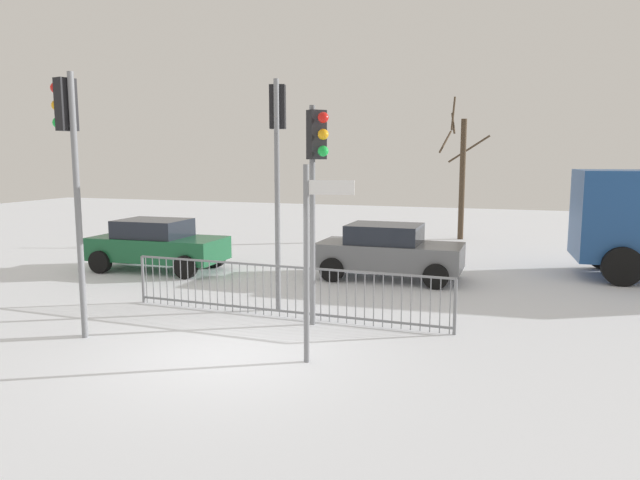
{
  "coord_description": "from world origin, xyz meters",
  "views": [
    {
      "loc": [
        4.5,
        -8.49,
        3.26
      ],
      "look_at": [
        0.92,
        2.04,
        1.69
      ],
      "focal_mm": 33.24,
      "sensor_mm": 36.0,
      "label": 1
    }
  ],
  "objects": [
    {
      "name": "direction_sign_post",
      "position": [
        1.43,
        0.07,
        1.76
      ],
      "size": [
        0.78,
        0.18,
        3.14
      ],
      "rotation": [
        0.0,
        0.0,
        0.17
      ],
      "color": "slate",
      "rests_on": "ground"
    },
    {
      "name": "traffic_light_mid_left",
      "position": [
        -0.36,
        3.06,
        3.53
      ],
      "size": [
        0.36,
        0.56,
        4.83
      ],
      "rotation": [
        0.0,
        0.0,
        0.24
      ],
      "color": "slate",
      "rests_on": "ground"
    },
    {
      "name": "car_green_far",
      "position": [
        -5.35,
        5.93,
        0.77
      ],
      "size": [
        3.85,
        2.02,
        1.47
      ],
      "rotation": [
        0.0,
        0.0,
        0.03
      ],
      "color": "#195933",
      "rests_on": "ground"
    },
    {
      "name": "bare_tree_left",
      "position": [
        2.24,
        15.44,
        2.61
      ],
      "size": [
        1.85,
        1.61,
        5.6
      ],
      "color": "#473828",
      "rests_on": "ground"
    },
    {
      "name": "car_grey_near",
      "position": [
        1.21,
        6.89,
        0.77
      ],
      "size": [
        3.81,
        1.94,
        1.47
      ],
      "rotation": [
        0.0,
        0.0,
        -0.0
      ],
      "color": "slate",
      "rests_on": "ground"
    },
    {
      "name": "traffic_light_rear_right",
      "position": [
        -3.03,
        0.02,
        3.44
      ],
      "size": [
        0.56,
        0.36,
        4.7
      ],
      "rotation": [
        0.0,
        0.0,
        1.33
      ],
      "color": "slate",
      "rests_on": "ground"
    },
    {
      "name": "ground_plane",
      "position": [
        0.0,
        0.0,
        0.0
      ],
      "size": [
        60.0,
        60.0,
        0.0
      ],
      "primitive_type": "plane",
      "color": "white"
    },
    {
      "name": "pedestrian_guard_railing",
      "position": [
        -0.0,
        2.43,
        0.55
      ],
      "size": [
        6.96,
        0.31,
        1.07
      ],
      "rotation": [
        0.0,
        0.0,
        -0.03
      ],
      "color": "slate",
      "rests_on": "ground"
    },
    {
      "name": "traffic_light_foreground_right",
      "position": [
        0.85,
        2.02,
        3.08
      ],
      "size": [
        0.47,
        0.46,
        4.21
      ],
      "rotation": [
        0.0,
        0.0,
        3.98
      ],
      "color": "slate",
      "rests_on": "ground"
    }
  ]
}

